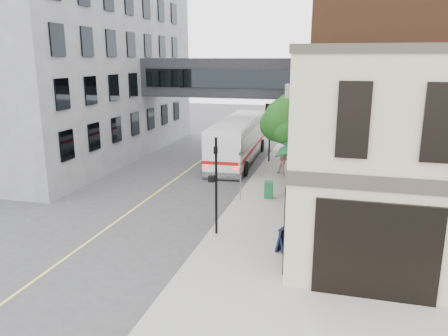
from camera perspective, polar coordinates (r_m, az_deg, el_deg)
The scene contains 17 objects.
ground at distance 18.83m, azimuth -3.90°, elevation -11.06°, with size 120.00×120.00×0.00m, color #38383A.
sidewalk_main at distance 31.33m, azimuth 7.88°, elevation -0.64°, with size 4.00×60.00×0.15m, color gray.
corner_building at distance 18.79m, azimuth 24.97°, elevation 1.14°, with size 10.19×8.12×8.45m.
brick_building at distance 31.41m, azimuth 23.44°, elevation 11.17°, with size 13.76×18.00×14.00m.
opposite_building at distance 39.26m, azimuth -20.64°, elevation 11.82°, with size 14.00×24.00×14.00m, color slate.
skyway_bridge at distance 35.19m, azimuth 0.82°, elevation 11.71°, with size 14.00×3.18×3.00m.
traffic_signal_near at distance 19.49m, azimuth -1.13°, elevation -0.80°, with size 0.44×0.22×4.60m.
traffic_signal_far at distance 33.84m, azimuth 5.78°, elevation 6.16°, with size 0.53×0.28×4.50m.
street_sign_pole at distance 24.44m, azimuth 2.18°, elevation -0.25°, with size 0.08×0.75×3.00m.
street_tree at distance 29.79m, azimuth 8.30°, elevation 6.11°, with size 3.80×3.20×5.60m.
lane_marking at distance 29.28m, azimuth -6.88°, elevation -1.80°, with size 0.12×40.00×0.01m, color #D8CC4C.
bus at distance 34.67m, azimuth 1.90°, elevation 3.92°, with size 3.36×12.32×3.29m.
pedestrian_a at distance 29.18m, azimuth 8.39°, elevation 0.04°, with size 0.60×0.39×1.63m, color silver.
pedestrian_b at distance 30.60m, azimuth 7.75°, elevation 0.82°, with size 0.84×0.66×1.73m, color pink.
pedestrian_c at distance 31.14m, azimuth 8.84°, elevation 0.85°, with size 1.00×0.58×1.55m, color black.
newspaper_box at distance 25.31m, azimuth 5.86°, elevation -2.84°, with size 0.49×0.44×0.99m, color #155E2F.
sandwich_board at distance 18.61m, azimuth 7.67°, elevation -9.20°, with size 0.38×0.59×1.05m, color black.
Camera 1 is at (5.60, -16.09, 8.03)m, focal length 35.00 mm.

